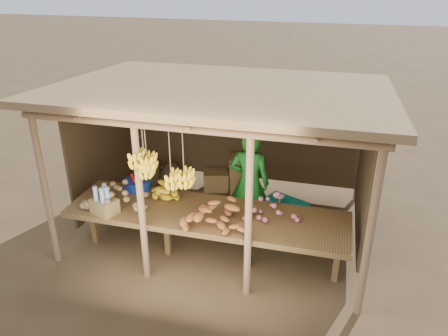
# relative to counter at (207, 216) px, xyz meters

# --- Properties ---
(ground) EXTENTS (60.00, 60.00, 0.00)m
(ground) POSITION_rel_counter_xyz_m (-0.00, 0.95, -0.74)
(ground) COLOR brown
(ground) RESTS_ON ground
(stall_structure) EXTENTS (4.70, 3.50, 2.43)m
(stall_structure) POSITION_rel_counter_xyz_m (-0.03, 1.04, 1.19)
(stall_structure) COLOR #97724E
(stall_structure) RESTS_ON ground
(counter) EXTENTS (3.90, 1.05, 0.80)m
(counter) POSITION_rel_counter_xyz_m (0.00, 0.00, 0.00)
(counter) COLOR brown
(counter) RESTS_ON ground
(potato_heap) EXTENTS (1.01, 0.73, 0.36)m
(potato_heap) POSITION_rel_counter_xyz_m (-1.29, -0.17, 0.24)
(potato_heap) COLOR #93744C
(potato_heap) RESTS_ON counter
(sweet_potato_heap) EXTENTS (0.98, 0.61, 0.36)m
(sweet_potato_heap) POSITION_rel_counter_xyz_m (0.20, -0.25, 0.24)
(sweet_potato_heap) COLOR #A75B2B
(sweet_potato_heap) RESTS_ON counter
(onion_heap) EXTENTS (0.81, 0.60, 0.35)m
(onion_heap) POSITION_rel_counter_xyz_m (0.89, 0.11, 0.24)
(onion_heap) COLOR #C76178
(onion_heap) RESTS_ON counter
(banana_pile) EXTENTS (0.69, 0.49, 0.35)m
(banana_pile) POSITION_rel_counter_xyz_m (-0.60, 0.27, 0.24)
(banana_pile) COLOR yellow
(banana_pile) RESTS_ON counter
(tomato_basin) EXTENTS (0.41, 0.41, 0.22)m
(tomato_basin) POSITION_rel_counter_xyz_m (-1.23, 0.43, 0.15)
(tomato_basin) COLOR navy
(tomato_basin) RESTS_ON counter
(bottle_box) EXTENTS (0.40, 0.36, 0.42)m
(bottle_box) POSITION_rel_counter_xyz_m (-1.34, -0.37, 0.22)
(bottle_box) COLOR olive
(bottle_box) RESTS_ON counter
(vendor) EXTENTS (0.63, 0.41, 1.71)m
(vendor) POSITION_rel_counter_xyz_m (0.41, 0.94, 0.12)
(vendor) COLOR #197020
(vendor) RESTS_ON ground
(tarp_crate) EXTENTS (0.82, 0.77, 0.77)m
(tarp_crate) POSITION_rel_counter_xyz_m (0.95, 0.89, -0.42)
(tarp_crate) COLOR brown
(tarp_crate) RESTS_ON ground
(carton_stack) EXTENTS (1.04, 0.48, 0.73)m
(carton_stack) POSITION_rel_counter_xyz_m (-0.15, 2.15, -0.42)
(carton_stack) COLOR olive
(carton_stack) RESTS_ON ground
(burlap_sacks) EXTENTS (0.91, 0.48, 0.64)m
(burlap_sacks) POSITION_rel_counter_xyz_m (-1.51, 2.00, -0.46)
(burlap_sacks) COLOR #483721
(burlap_sacks) RESTS_ON ground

